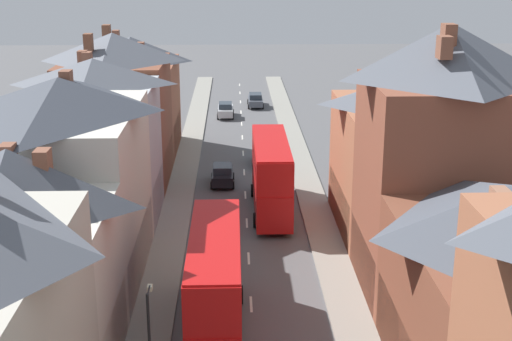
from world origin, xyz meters
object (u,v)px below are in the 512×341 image
(double_decker_bus_mid_street, at_px, (271,175))
(car_parked_right_a, at_px, (255,100))
(car_parked_left_a, at_px, (264,156))
(car_near_silver, at_px, (223,174))
(double_decker_bus_lead, at_px, (215,283))
(car_near_blue, at_px, (225,110))

(double_decker_bus_mid_street, xyz_separation_m, car_parked_right_a, (0.01, 36.82, -1.99))
(car_parked_right_a, bearing_deg, car_parked_left_a, -90.00)
(double_decker_bus_mid_street, relative_size, car_near_silver, 2.78)
(double_decker_bus_mid_street, bearing_deg, car_parked_left_a, 89.96)
(car_parked_left_a, bearing_deg, double_decker_bus_lead, -97.00)
(double_decker_bus_lead, xyz_separation_m, double_decker_bus_mid_street, (3.60, 17.45, 0.00))
(car_near_silver, distance_m, car_parked_right_a, 30.63)
(double_decker_bus_lead, distance_m, car_near_blue, 48.61)
(double_decker_bus_lead, xyz_separation_m, car_parked_right_a, (3.61, 54.27, -1.99))
(car_near_blue, height_order, car_parked_left_a, car_near_blue)
(double_decker_bus_lead, bearing_deg, car_parked_right_a, 86.20)
(double_decker_bus_lead, relative_size, car_near_silver, 2.78)
(double_decker_bus_lead, bearing_deg, double_decker_bus_mid_street, 78.34)
(car_near_blue, relative_size, car_parked_right_a, 0.90)
(car_parked_right_a, bearing_deg, double_decker_bus_lead, -93.80)
(car_near_silver, relative_size, car_parked_right_a, 0.85)
(double_decker_bus_mid_street, bearing_deg, car_near_blue, 96.58)
(car_near_blue, height_order, car_parked_right_a, car_near_blue)
(car_parked_left_a, xyz_separation_m, car_parked_right_a, (0.00, 24.87, 0.03))
(double_decker_bus_lead, distance_m, car_parked_left_a, 29.69)
(car_near_blue, distance_m, car_near_silver, 24.72)
(car_near_blue, bearing_deg, double_decker_bus_mid_street, -83.42)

